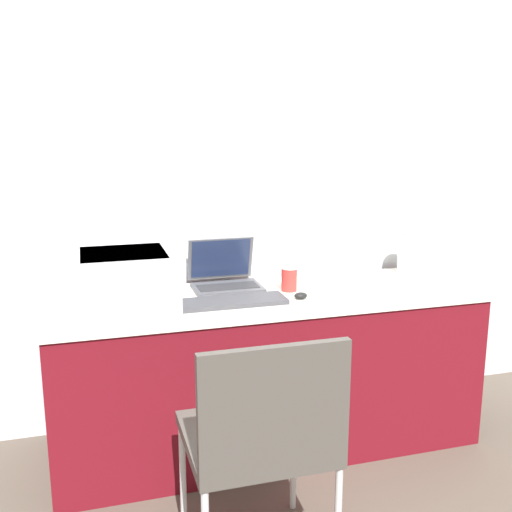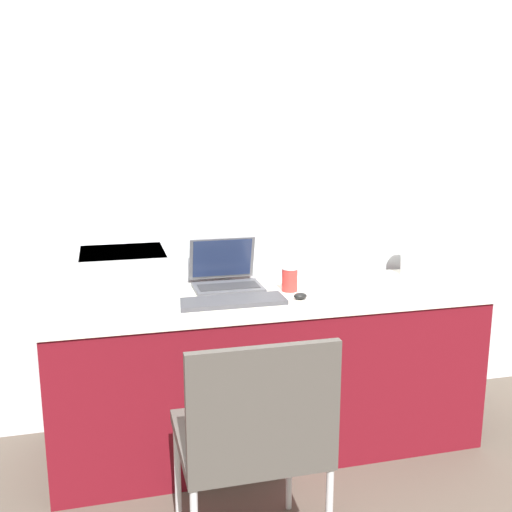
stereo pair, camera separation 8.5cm
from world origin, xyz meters
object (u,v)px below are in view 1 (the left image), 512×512
at_px(printer, 124,277).
at_px(laptop_left, 225,277).
at_px(external_keyboard, 233,302).
at_px(mouse, 301,296).
at_px(chair, 262,432).
at_px(coffee_cup, 289,279).
at_px(metal_pitcher, 410,253).

relative_size(printer, laptop_left, 1.35).
xyz_separation_m(external_keyboard, mouse, (0.31, -0.01, 0.00)).
bearing_deg(laptop_left, printer, -158.52).
distance_m(mouse, chair, 0.84).
distance_m(laptop_left, chair, 1.03).
bearing_deg(laptop_left, coffee_cup, -27.92).
bearing_deg(chair, metal_pitcher, 41.60).
bearing_deg(printer, chair, -65.46).
relative_size(mouse, chair, 0.07).
distance_m(external_keyboard, metal_pitcher, 1.04).
distance_m(printer, coffee_cup, 0.76).
height_order(printer, external_keyboard, printer).
bearing_deg(external_keyboard, metal_pitcher, 14.03).
xyz_separation_m(laptop_left, external_keyboard, (-0.03, -0.27, -0.04)).
xyz_separation_m(printer, laptop_left, (0.48, 0.19, -0.08)).
relative_size(external_keyboard, coffee_cup, 4.07).
relative_size(mouse, metal_pitcher, 0.23).
xyz_separation_m(external_keyboard, metal_pitcher, (1.00, 0.25, 0.10)).
relative_size(coffee_cup, mouse, 1.92).
bearing_deg(coffee_cup, laptop_left, 152.08).
xyz_separation_m(coffee_cup, metal_pitcher, (0.70, 0.12, 0.05)).
height_order(mouse, chair, chair).
relative_size(coffee_cup, chair, 0.13).
bearing_deg(metal_pitcher, external_keyboard, -165.97).
bearing_deg(chair, coffee_cup, 65.34).
bearing_deg(coffee_cup, external_keyboard, -157.07).
relative_size(laptop_left, coffee_cup, 2.79).
height_order(laptop_left, chair, laptop_left).
xyz_separation_m(metal_pitcher, chair, (-1.09, -0.97, -0.33)).
height_order(external_keyboard, mouse, mouse).
bearing_deg(metal_pitcher, chair, -138.40).
xyz_separation_m(mouse, chair, (-0.39, -0.70, -0.23)).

